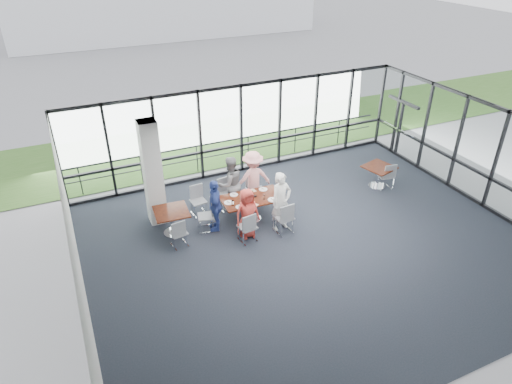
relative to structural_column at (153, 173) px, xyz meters
name	(u,v)px	position (x,y,z in m)	size (l,w,h in m)	color
floor	(312,245)	(3.60, -3.00, -1.61)	(12.00, 10.00, 0.02)	#1E242C
ceiling	(320,139)	(3.60, -3.00, 1.60)	(12.00, 10.00, 0.04)	silver
wall_left	(75,254)	(-2.40, -3.00, 0.00)	(0.10, 10.00, 3.20)	silver
wall_front	(463,326)	(3.60, -8.00, 0.00)	(12.00, 0.10, 3.20)	silver
curtain_wall_back	(241,129)	(3.60, 2.00, 0.00)	(12.00, 0.10, 3.20)	white
curtain_wall_right	(482,154)	(9.60, -3.00, 0.00)	(0.10, 10.00, 3.20)	white
exit_door	(399,129)	(9.60, 0.75, -0.55)	(0.12, 1.60, 2.10)	black
structural_column	(153,173)	(0.00, 0.00, 0.00)	(0.50, 0.50, 3.20)	white
apron	(199,124)	(3.60, 7.00, -1.62)	(80.00, 70.00, 0.02)	gray
grass_strip	(214,140)	(3.60, 5.00, -1.59)	(80.00, 5.00, 0.01)	#2F5A1A
guard_rail	(235,151)	(3.60, 2.60, -1.10)	(0.06, 0.06, 12.00)	#2D2D33
main_table	(252,201)	(2.61, -1.11, -0.98)	(1.86, 1.07, 0.75)	#35130D
side_table_left	(171,214)	(0.23, -0.84, -0.95)	(1.02, 1.02, 0.75)	#35130D
side_table_right	(379,170)	(7.33, -1.04, -0.96)	(1.12, 1.12, 0.75)	#35130D
diner_near_left	(247,213)	(2.14, -1.83, -0.85)	(0.74, 0.48, 1.50)	#CB3B32
diner_near_right	(281,201)	(3.18, -1.87, -0.70)	(0.65, 0.48, 1.79)	white
diner_far_left	(230,184)	(2.25, -0.29, -0.71)	(0.87, 0.53, 1.78)	slate
diner_far_right	(253,178)	(3.01, -0.29, -0.69)	(1.17, 0.60, 1.81)	pink
diner_end	(215,205)	(1.44, -1.14, -0.80)	(0.94, 0.51, 1.60)	#314698
chair_main_nl	(247,227)	(2.04, -2.07, -1.13)	(0.46, 0.46, 0.93)	gray
chair_main_nr	(284,217)	(3.17, -2.11, -1.11)	(0.48, 0.48, 0.99)	gray
chair_main_fl	(225,195)	(2.11, -0.19, -1.12)	(0.47, 0.47, 0.95)	gray
chair_main_fr	(256,190)	(3.13, -0.25, -1.16)	(0.43, 0.43, 0.89)	gray
chair_main_end	(206,216)	(1.17, -1.07, -1.14)	(0.45, 0.45, 0.92)	gray
chair_spare_la	(179,233)	(0.23, -1.50, -1.16)	(0.43, 0.43, 0.87)	gray
chair_spare_lb	(198,201)	(1.24, -0.17, -1.15)	(0.44, 0.44, 0.90)	gray
chair_spare_r	(385,176)	(7.47, -1.21, -1.14)	(0.45, 0.45, 0.91)	gray
plate_nl	(240,207)	(2.07, -1.46, -0.84)	(0.24, 0.24, 0.01)	white
plate_nr	(273,200)	(3.11, -1.49, -0.84)	(0.28, 0.28, 0.01)	white
plate_fl	(234,195)	(2.18, -0.74, -0.84)	(0.25, 0.25, 0.01)	white
plate_fr	(263,189)	(3.12, -0.81, -0.84)	(0.26, 0.26, 0.01)	white
plate_end	(229,203)	(1.88, -1.10, -0.84)	(0.27, 0.27, 0.01)	white
tumbler_a	(249,200)	(2.42, -1.31, -0.78)	(0.07, 0.07, 0.14)	white
tumbler_b	(264,197)	(2.90, -1.33, -0.79)	(0.06, 0.06, 0.13)	white
tumbler_c	(250,192)	(2.64, -0.90, -0.79)	(0.06, 0.06, 0.13)	white
tumbler_d	(233,203)	(1.94, -1.27, -0.78)	(0.07, 0.07, 0.15)	white
menu_a	(253,206)	(2.46, -1.54, -0.85)	(0.28, 0.20, 0.00)	white
menu_b	(280,196)	(3.40, -1.40, -0.85)	(0.29, 0.21, 0.00)	white
menu_c	(251,191)	(2.74, -0.75, -0.85)	(0.29, 0.21, 0.00)	white
condiment_caddy	(255,196)	(2.71, -1.10, -0.83)	(0.10, 0.07, 0.04)	black
ketchup_bottle	(252,194)	(2.65, -1.06, -0.76)	(0.06, 0.06, 0.18)	#9A1209
green_bottle	(252,194)	(2.65, -1.05, -0.75)	(0.05, 0.05, 0.20)	#206927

